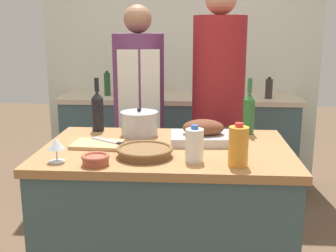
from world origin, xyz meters
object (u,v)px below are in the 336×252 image
(roasting_pan, at_px, (203,134))
(wine_bottle_green, at_px, (98,110))
(condiment_bottle_short, at_px, (269,89))
(cutting_board, at_px, (97,144))
(wine_bottle_dark, at_px, (249,112))
(person_cook_aproned, at_px, (139,112))
(milk_jug, at_px, (194,145))
(knife_chef, at_px, (115,142))
(person_cook_guest, at_px, (218,103))
(wicker_basket, at_px, (145,151))
(mixing_bowl, at_px, (96,159))
(juice_jug, at_px, (238,146))
(stock_pot, at_px, (139,123))
(wine_glass_left, at_px, (56,145))
(stand_mixer, at_px, (141,81))
(condiment_bottle_extra, at_px, (107,84))

(roasting_pan, height_order, wine_bottle_green, wine_bottle_green)
(roasting_pan, xyz_separation_m, condiment_bottle_short, (0.56, 1.35, 0.05))
(cutting_board, height_order, wine_bottle_dark, wine_bottle_dark)
(person_cook_aproned, bearing_deg, milk_jug, -77.87)
(wine_bottle_dark, bearing_deg, knife_chef, -156.26)
(person_cook_guest, bearing_deg, wicker_basket, -126.28)
(wicker_basket, xyz_separation_m, mixing_bowl, (-0.20, -0.14, 0.00))
(juice_jug, bearing_deg, knife_chef, 155.55)
(milk_jug, relative_size, person_cook_aproned, 0.10)
(stock_pot, bearing_deg, wine_bottle_dark, 6.24)
(stock_pot, bearing_deg, wine_glass_left, -120.62)
(wine_glass_left, relative_size, condiment_bottle_short, 0.61)
(mixing_bowl, bearing_deg, stand_mixer, 91.21)
(wine_bottle_dark, relative_size, wine_glass_left, 2.88)
(mixing_bowl, relative_size, juice_jug, 0.65)
(stock_pot, distance_m, mixing_bowl, 0.56)
(mixing_bowl, bearing_deg, wine_glass_left, 169.53)
(wicker_basket, bearing_deg, cutting_board, 148.17)
(wicker_basket, xyz_separation_m, person_cook_guest, (0.38, 0.97, 0.06))
(wicker_basket, relative_size, wine_bottle_dark, 0.85)
(mixing_bowl, bearing_deg, wine_bottle_green, 102.00)
(wicker_basket, relative_size, juice_jug, 1.39)
(milk_jug, bearing_deg, juice_jug, -14.94)
(roasting_pan, xyz_separation_m, stock_pot, (-0.35, 0.14, 0.02))
(roasting_pan, bearing_deg, wine_bottle_dark, 39.13)
(juice_jug, relative_size, wine_bottle_green, 0.62)
(person_cook_aproned, bearing_deg, condiment_bottle_short, 23.73)
(juice_jug, relative_size, person_cook_guest, 0.11)
(wicker_basket, bearing_deg, wine_glass_left, -164.91)
(cutting_board, height_order, stock_pot, stock_pot)
(condiment_bottle_short, bearing_deg, wine_bottle_dark, -104.73)
(wicker_basket, distance_m, condiment_bottle_short, 1.82)
(stock_pot, distance_m, condiment_bottle_extra, 1.36)
(stock_pot, bearing_deg, mixing_bowl, -102.39)
(stock_pot, bearing_deg, milk_jug, -56.15)
(wicker_basket, height_order, condiment_bottle_short, condiment_bottle_short)
(wine_bottle_green, xyz_separation_m, person_cook_guest, (0.72, 0.48, -0.03))
(juice_jug, bearing_deg, cutting_board, 158.69)
(wine_bottle_dark, relative_size, person_cook_aproned, 0.19)
(stand_mixer, height_order, condiment_bottle_extra, stand_mixer)
(milk_jug, relative_size, stand_mixer, 0.59)
(knife_chef, distance_m, condiment_bottle_extra, 1.57)
(condiment_bottle_extra, bearing_deg, wine_bottle_dark, -48.90)
(wine_bottle_green, height_order, condiment_bottle_short, wine_bottle_green)
(roasting_pan, bearing_deg, condiment_bottle_short, 67.63)
(cutting_board, bearing_deg, wine_bottle_green, 102.16)
(wine_bottle_dark, bearing_deg, condiment_bottle_short, 75.27)
(person_cook_aproned, distance_m, person_cook_guest, 0.55)
(roasting_pan, xyz_separation_m, person_cook_aproned, (-0.44, 0.73, -0.04))
(cutting_board, xyz_separation_m, person_cook_aproned, (0.10, 0.84, 0.00))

